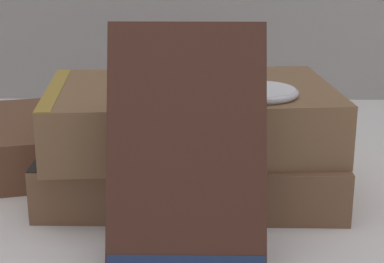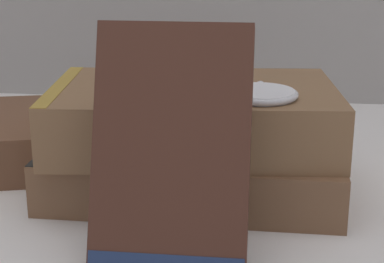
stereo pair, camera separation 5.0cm
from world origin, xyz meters
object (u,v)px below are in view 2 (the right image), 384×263
object	(u,v)px
book_flat_top	(187,116)
pocket_watch	(260,94)
book_flat_bottom	(189,166)
reading_glasses	(192,140)
book_leaning_front	(172,155)

from	to	relation	value
book_flat_top	pocket_watch	distance (m)	0.07
book_flat_bottom	reading_glasses	xyz separation A→B (m)	(-0.01, 0.13, -0.02)
book_flat_bottom	book_leaning_front	world-z (taller)	book_leaning_front
book_flat_bottom	reading_glasses	distance (m)	0.13
reading_glasses	pocket_watch	bearing A→B (deg)	-47.22
book_flat_bottom	book_flat_top	distance (m)	0.05
book_flat_bottom	pocket_watch	world-z (taller)	pocket_watch
book_flat_bottom	pocket_watch	bearing A→B (deg)	-29.62
pocket_watch	reading_glasses	distance (m)	0.20
book_leaning_front	pocket_watch	bearing A→B (deg)	57.66
reading_glasses	book_leaning_front	bearing A→B (deg)	-67.18
book_flat_bottom	book_leaning_front	xyz separation A→B (m)	(0.00, -0.12, 0.05)
book_leaning_front	reading_glasses	xyz separation A→B (m)	(-0.02, 0.25, -0.07)
book_flat_top	book_leaning_front	distance (m)	0.12
book_flat_bottom	pocket_watch	xyz separation A→B (m)	(0.06, -0.03, 0.07)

